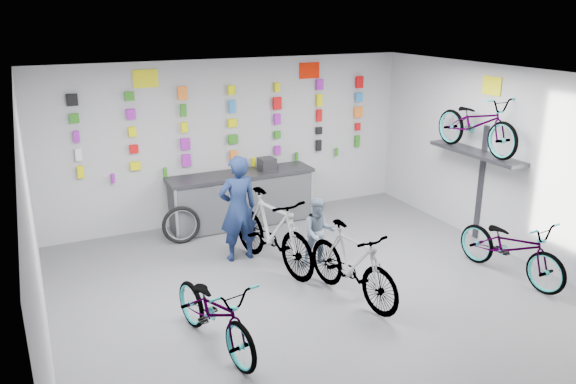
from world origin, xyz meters
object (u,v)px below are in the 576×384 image
bike_service (272,231)px  bike_center (352,263)px  bike_left (215,312)px  counter (242,200)px  customer (319,232)px  bike_right (511,247)px  clerk (238,209)px

bike_service → bike_center: bearing=-80.3°
bike_left → bike_service: (1.49, 1.71, 0.14)m
counter → customer: size_ratio=2.44×
bike_right → clerk: bearing=139.1°
counter → bike_right: counter is taller
bike_center → customer: (0.10, 1.14, 0.02)m
bike_service → clerk: clerk is taller
clerk → customer: 1.32m
bike_service → customer: bearing=-33.8°
counter → bike_left: bearing=-115.4°
bike_center → bike_right: bearing=-19.8°
bike_left → bike_center: bearing=-2.9°
bike_left → bike_center: (2.06, 0.31, 0.07)m
bike_center → clerk: bearing=106.0°
counter → bike_service: bearing=-96.6°
counter → customer: customer is taller
bike_left → bike_right: size_ratio=0.97×
counter → bike_right: size_ratio=1.47×
clerk → bike_service: bearing=125.6°
counter → bike_center: bearing=-83.9°
bike_left → bike_center: bike_center is taller
bike_left → customer: customer is taller
bike_left → bike_service: bearing=37.5°
bike_center → bike_service: bearing=102.0°
bike_service → customer: 0.72m
counter → bike_center: 3.31m
counter → customer: 2.20m
bike_right → bike_service: 3.56m
clerk → bike_center: bearing=115.6°
bike_center → bike_right: 2.52m
bike_service → bike_left: bearing=-143.4°
clerk → customer: (1.03, -0.76, -0.30)m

